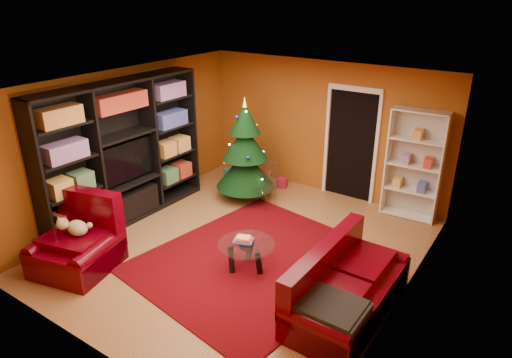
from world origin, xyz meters
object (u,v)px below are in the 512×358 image
Objects in this scene: dog at (77,228)px; coffee_table at (247,256)px; christmas_tree at (245,151)px; gift_box_red at (282,183)px; sofa at (350,282)px; acrylic_chair at (264,187)px; white_bookshelf at (414,166)px; rug at (255,261)px; media_unit at (123,153)px; armchair at (75,242)px; gift_box_teal at (233,176)px.

coffee_table is at bearing 19.30° from dog.
christmas_tree is 1.26m from gift_box_red.
acrylic_chair is (-2.55, 1.91, -0.04)m from sofa.
christmas_tree reaches higher than coffee_table.
sofa is (0.17, -3.05, -0.54)m from white_bookshelf.
media_unit reaches higher than rug.
armchair reaches higher than acrylic_chair.
white_bookshelf is at bearing 62.50° from rug.
gift_box_red is (1.57, 2.68, -1.13)m from media_unit.
white_bookshelf is at bearing 64.47° from coffee_table.
gift_box_teal is 3.68m from white_bookshelf.
gift_box_red is at bearing 44.08° from sofa.
sofa reaches higher than coffee_table.
media_unit is 1.71m from dog.
sofa is at bearing -37.29° from acrylic_chair.
gift_box_teal is 3.24m from coffee_table.
gift_box_teal is 3.82m from dog.
coffee_table is 1.08× the size of acrylic_chair.
rug is at bearing -119.97° from white_bookshelf.
gift_box_teal is 0.15× the size of white_bookshelf.
media_unit reaches higher than white_bookshelf.
white_bookshelf is 3.43m from coffee_table.
media_unit is at bearing -147.78° from white_bookshelf.
rug is at bearing -67.21° from gift_box_red.
dog is at bearing -89.10° from gift_box_teal.
rug is at bearing 2.66° from media_unit.
media_unit is 1.59× the size of white_bookshelf.
media_unit is 2.82× the size of armchair.
media_unit reaches higher than armchair.
media_unit is 3.31m from gift_box_red.
gift_box_teal is 0.38× the size of acrylic_chair.
gift_box_teal is 0.74× the size of dog.
armchair is (-0.63, -3.39, -0.54)m from christmas_tree.
dog is (0.04, 0.06, 0.22)m from armchair.
white_bookshelf reaches higher than sofa.
dog is 0.47× the size of coffee_table.
acrylic_chair is at bearing -79.82° from gift_box_red.
media_unit is 4.37m from sofa.
media_unit reaches higher than christmas_tree.
media_unit is 2.59m from acrylic_chair.
sofa is 1.63m from coffee_table.
coffee_table is at bearing 20.00° from armchair.
media_unit is at bearing -178.53° from rug.
rug is 1.63× the size of sofa.
dog is at bearing -65.28° from media_unit.
coffee_table is at bearing -68.73° from gift_box_red.
coffee_table is (2.04, 1.32, -0.44)m from dog.
dog is (-0.93, -4.17, 0.56)m from gift_box_red.
armchair is at bearing -100.54° from christmas_tree.
media_unit is 8.02× the size of dog.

